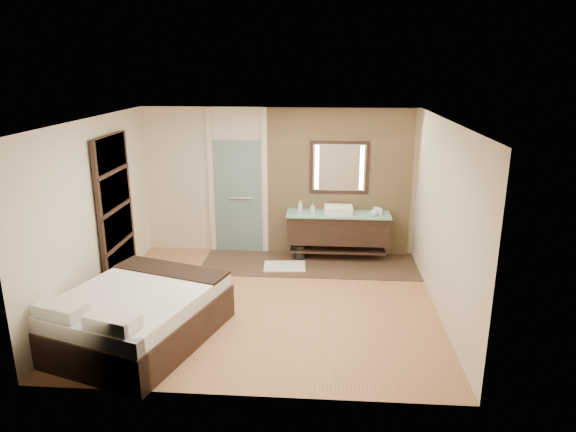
# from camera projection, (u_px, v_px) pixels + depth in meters

# --- Properties ---
(floor) EXTENTS (5.00, 5.00, 0.00)m
(floor) POSITION_uv_depth(u_px,v_px,m) (266.00, 303.00, 7.67)
(floor) COLOR #9B6741
(floor) RESTS_ON ground
(tile_strip) EXTENTS (3.80, 1.30, 0.01)m
(tile_strip) POSITION_uv_depth(u_px,v_px,m) (309.00, 264.00, 9.15)
(tile_strip) COLOR #38271E
(tile_strip) RESTS_ON floor
(stone_wall) EXTENTS (2.60, 0.08, 2.70)m
(stone_wall) POSITION_uv_depth(u_px,v_px,m) (339.00, 183.00, 9.32)
(stone_wall) COLOR tan
(stone_wall) RESTS_ON floor
(vanity) EXTENTS (1.85, 0.55, 0.88)m
(vanity) POSITION_uv_depth(u_px,v_px,m) (338.00, 228.00, 9.26)
(vanity) COLOR black
(vanity) RESTS_ON stone_wall
(mirror_unit) EXTENTS (1.06, 0.04, 0.96)m
(mirror_unit) POSITION_uv_depth(u_px,v_px,m) (339.00, 167.00, 9.18)
(mirror_unit) COLOR black
(mirror_unit) RESTS_ON stone_wall
(frosted_door) EXTENTS (1.10, 0.12, 2.70)m
(frosted_door) POSITION_uv_depth(u_px,v_px,m) (238.00, 192.00, 9.50)
(frosted_door) COLOR #9EC8C7
(frosted_door) RESTS_ON floor
(shoji_partition) EXTENTS (0.06, 1.20, 2.40)m
(shoji_partition) POSITION_uv_depth(u_px,v_px,m) (116.00, 211.00, 8.06)
(shoji_partition) COLOR black
(shoji_partition) RESTS_ON floor
(bed) EXTENTS (2.25, 2.52, 0.81)m
(bed) POSITION_uv_depth(u_px,v_px,m) (137.00, 315.00, 6.57)
(bed) COLOR black
(bed) RESTS_ON floor
(bath_mat) EXTENTS (0.75, 0.55, 0.02)m
(bath_mat) POSITION_uv_depth(u_px,v_px,m) (285.00, 266.00, 9.00)
(bath_mat) COLOR silver
(bath_mat) RESTS_ON floor
(waste_bin) EXTENTS (0.24, 0.24, 0.27)m
(waste_bin) POSITION_uv_depth(u_px,v_px,m) (300.00, 252.00, 9.37)
(waste_bin) COLOR black
(waste_bin) RESTS_ON floor
(tissue_box) EXTENTS (0.14, 0.14, 0.10)m
(tissue_box) POSITION_uv_depth(u_px,v_px,m) (379.00, 212.00, 9.07)
(tissue_box) COLOR white
(tissue_box) RESTS_ON vanity
(soap_bottle_a) EXTENTS (0.11, 0.11, 0.23)m
(soap_bottle_a) POSITION_uv_depth(u_px,v_px,m) (300.00, 206.00, 9.21)
(soap_bottle_a) COLOR silver
(soap_bottle_a) RESTS_ON vanity
(soap_bottle_b) EXTENTS (0.09, 0.09, 0.17)m
(soap_bottle_b) POSITION_uv_depth(u_px,v_px,m) (313.00, 208.00, 9.19)
(soap_bottle_b) COLOR #B2B2B2
(soap_bottle_b) RESTS_ON vanity
(soap_bottle_c) EXTENTS (0.13, 0.13, 0.17)m
(soap_bottle_c) POSITION_uv_depth(u_px,v_px,m) (374.00, 211.00, 8.98)
(soap_bottle_c) COLOR #BEEFEA
(soap_bottle_c) RESTS_ON vanity
(cup) EXTENTS (0.14, 0.14, 0.11)m
(cup) POSITION_uv_depth(u_px,v_px,m) (377.00, 211.00, 9.15)
(cup) COLOR white
(cup) RESTS_ON vanity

